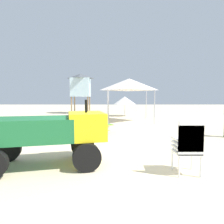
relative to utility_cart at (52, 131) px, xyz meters
The scene contains 7 objects.
ground 1.83m from the utility_cart, 18.74° to the left, with size 80.00×80.00×0.00m, color beige.
utility_cart is the anchor object (origin of this frame).
stacked_plastic_chairs 2.95m from the utility_cart, 10.73° to the right, with size 0.48×0.48×1.11m.
surfboard_pile 3.97m from the utility_cart, 87.11° to the left, with size 2.56×0.84×0.48m.
popup_canopy 8.83m from the utility_cart, 73.21° to the left, with size 2.79×2.79×2.80m.
lifeguard_tower 15.12m from the utility_cart, 96.57° to the left, with size 1.98×1.98×3.93m.
beach_umbrella_left 12.30m from the utility_cart, 78.41° to the left, with size 1.87×1.87×1.67m.
Camera 1 is at (-0.17, -4.82, 1.54)m, focal length 30.82 mm.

